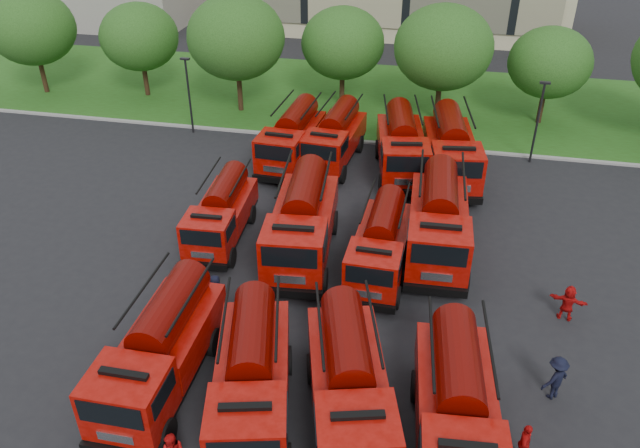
{
  "coord_description": "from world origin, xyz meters",
  "views": [
    {
      "loc": [
        6.43,
        -19.33,
        17.14
      ],
      "look_at": [
        1.41,
        4.66,
        1.8
      ],
      "focal_mm": 35.0,
      "sensor_mm": 36.0,
      "label": 1
    }
  ],
  "objects_px": {
    "fire_truck_7": "(438,220)",
    "fire_truck_8": "(292,137)",
    "firefighter_5": "(564,318)",
    "fire_truck_11": "(451,150)",
    "fire_truck_4": "(222,213)",
    "fire_truck_10": "(402,145)",
    "fire_truck_1": "(252,376)",
    "fire_truck_0": "(161,349)",
    "firefighter_4": "(218,310)",
    "fire_truck_5": "(302,222)",
    "fire_truck_2": "(349,383)",
    "fire_truck_6": "(381,244)",
    "fire_truck_3": "(457,408)",
    "fire_truck_9": "(335,137)",
    "firefighter_3": "(551,396)"
  },
  "relations": [
    {
      "from": "fire_truck_7",
      "to": "fire_truck_8",
      "type": "relative_size",
      "value": 1.08
    },
    {
      "from": "firefighter_5",
      "to": "fire_truck_11",
      "type": "bearing_deg",
      "value": -53.55
    },
    {
      "from": "fire_truck_4",
      "to": "fire_truck_10",
      "type": "distance_m",
      "value": 11.99
    },
    {
      "from": "fire_truck_1",
      "to": "fire_truck_11",
      "type": "height_order",
      "value": "fire_truck_11"
    },
    {
      "from": "fire_truck_0",
      "to": "fire_truck_7",
      "type": "bearing_deg",
      "value": 48.59
    },
    {
      "from": "fire_truck_10",
      "to": "fire_truck_11",
      "type": "height_order",
      "value": "fire_truck_11"
    },
    {
      "from": "fire_truck_1",
      "to": "fire_truck_4",
      "type": "bearing_deg",
      "value": 100.71
    },
    {
      "from": "fire_truck_10",
      "to": "firefighter_4",
      "type": "distance_m",
      "value": 15.83
    },
    {
      "from": "fire_truck_5",
      "to": "fire_truck_11",
      "type": "relative_size",
      "value": 1.01
    },
    {
      "from": "fire_truck_2",
      "to": "fire_truck_4",
      "type": "xyz_separation_m",
      "value": [
        -7.98,
        9.91,
        -0.18
      ]
    },
    {
      "from": "fire_truck_6",
      "to": "fire_truck_7",
      "type": "bearing_deg",
      "value": 42.21
    },
    {
      "from": "fire_truck_0",
      "to": "fire_truck_2",
      "type": "xyz_separation_m",
      "value": [
        6.8,
        -0.21,
        -0.02
      ]
    },
    {
      "from": "fire_truck_3",
      "to": "fire_truck_10",
      "type": "bearing_deg",
      "value": 95.59
    },
    {
      "from": "fire_truck_8",
      "to": "fire_truck_10",
      "type": "xyz_separation_m",
      "value": [
        6.59,
        0.04,
        0.08
      ]
    },
    {
      "from": "fire_truck_0",
      "to": "fire_truck_9",
      "type": "height_order",
      "value": "fire_truck_0"
    },
    {
      "from": "fire_truck_3",
      "to": "fire_truck_6",
      "type": "xyz_separation_m",
      "value": [
        -3.56,
        9.05,
        -0.15
      ]
    },
    {
      "from": "fire_truck_6",
      "to": "fire_truck_7",
      "type": "distance_m",
      "value": 3.23
    },
    {
      "from": "fire_truck_4",
      "to": "fire_truck_7",
      "type": "xyz_separation_m",
      "value": [
        10.41,
        0.88,
        0.34
      ]
    },
    {
      "from": "fire_truck_2",
      "to": "fire_truck_6",
      "type": "distance_m",
      "value": 8.69
    },
    {
      "from": "fire_truck_8",
      "to": "firefighter_3",
      "type": "distance_m",
      "value": 21.43
    },
    {
      "from": "fire_truck_2",
      "to": "firefighter_4",
      "type": "height_order",
      "value": "fire_truck_2"
    },
    {
      "from": "firefighter_3",
      "to": "fire_truck_2",
      "type": "bearing_deg",
      "value": -21.19
    },
    {
      "from": "fire_truck_6",
      "to": "fire_truck_10",
      "type": "relative_size",
      "value": 0.85
    },
    {
      "from": "fire_truck_6",
      "to": "fire_truck_7",
      "type": "height_order",
      "value": "fire_truck_7"
    },
    {
      "from": "fire_truck_6",
      "to": "fire_truck_10",
      "type": "bearing_deg",
      "value": 91.79
    },
    {
      "from": "fire_truck_3",
      "to": "firefighter_5",
      "type": "height_order",
      "value": "fire_truck_3"
    },
    {
      "from": "fire_truck_4",
      "to": "fire_truck_7",
      "type": "relative_size",
      "value": 0.82
    },
    {
      "from": "fire_truck_1",
      "to": "fire_truck_5",
      "type": "xyz_separation_m",
      "value": [
        -0.53,
        9.71,
        0.18
      ]
    },
    {
      "from": "fire_truck_11",
      "to": "fire_truck_3",
      "type": "bearing_deg",
      "value": -95.72
    },
    {
      "from": "fire_truck_2",
      "to": "fire_truck_9",
      "type": "xyz_separation_m",
      "value": [
        -4.15,
        19.49,
        -0.03
      ]
    },
    {
      "from": "firefighter_4",
      "to": "fire_truck_4",
      "type": "bearing_deg",
      "value": -16.86
    },
    {
      "from": "fire_truck_9",
      "to": "firefighter_3",
      "type": "xyz_separation_m",
      "value": [
        11.14,
        -17.06,
        -1.61
      ]
    },
    {
      "from": "fire_truck_5",
      "to": "fire_truck_11",
      "type": "height_order",
      "value": "fire_truck_5"
    },
    {
      "from": "fire_truck_8",
      "to": "fire_truck_7",
      "type": "bearing_deg",
      "value": -38.47
    },
    {
      "from": "firefighter_3",
      "to": "fire_truck_10",
      "type": "bearing_deg",
      "value": -107.2
    },
    {
      "from": "fire_truck_3",
      "to": "fire_truck_7",
      "type": "bearing_deg",
      "value": 90.7
    },
    {
      "from": "fire_truck_1",
      "to": "firefighter_3",
      "type": "distance_m",
      "value": 10.76
    },
    {
      "from": "fire_truck_1",
      "to": "fire_truck_10",
      "type": "height_order",
      "value": "fire_truck_10"
    },
    {
      "from": "firefighter_3",
      "to": "firefighter_4",
      "type": "height_order",
      "value": "firefighter_3"
    },
    {
      "from": "fire_truck_5",
      "to": "fire_truck_9",
      "type": "height_order",
      "value": "fire_truck_5"
    },
    {
      "from": "fire_truck_11",
      "to": "fire_truck_2",
      "type": "bearing_deg",
      "value": -106.42
    },
    {
      "from": "fire_truck_0",
      "to": "fire_truck_8",
      "type": "xyz_separation_m",
      "value": [
        0.14,
        18.66,
        -0.01
      ]
    },
    {
      "from": "fire_truck_8",
      "to": "firefighter_5",
      "type": "xyz_separation_m",
      "value": [
        14.62,
        -11.88,
        -1.65
      ]
    },
    {
      "from": "fire_truck_6",
      "to": "fire_truck_8",
      "type": "relative_size",
      "value": 0.91
    },
    {
      "from": "firefighter_5",
      "to": "fire_truck_3",
      "type": "bearing_deg",
      "value": 71.7
    },
    {
      "from": "fire_truck_1",
      "to": "fire_truck_2",
      "type": "relative_size",
      "value": 0.99
    },
    {
      "from": "fire_truck_7",
      "to": "fire_truck_6",
      "type": "bearing_deg",
      "value": -141.56
    },
    {
      "from": "fire_truck_5",
      "to": "firefighter_3",
      "type": "distance_m",
      "value": 12.95
    },
    {
      "from": "firefighter_5",
      "to": "fire_truck_7",
      "type": "bearing_deg",
      "value": -21.75
    },
    {
      "from": "fire_truck_9",
      "to": "firefighter_4",
      "type": "relative_size",
      "value": 4.03
    }
  ]
}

